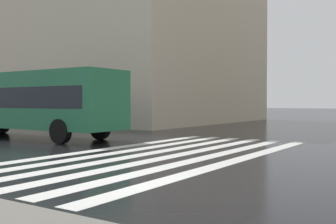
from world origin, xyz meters
name	(u,v)px	position (x,y,z in m)	size (l,w,h in m)	color
ground_plane	(146,181)	(0.00, 0.00, 0.00)	(220.00, 220.00, 0.00)	black
zebra_crossing	(165,154)	(4.00, 2.22, 0.00)	(13.00, 5.50, 0.01)	silver
haussmann_block_mid	(103,0)	(22.05, 21.44, 11.28)	(19.10, 25.18, 23.03)	beige
city_bus	(23,100)	(5.50, 11.33, 1.76)	(2.60, 11.00, 3.00)	#236B47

